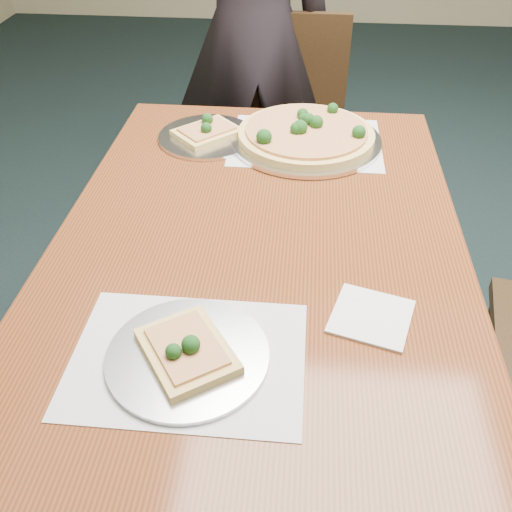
# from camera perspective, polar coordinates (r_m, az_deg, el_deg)

# --- Properties ---
(ground) EXTENTS (8.00, 8.00, 0.00)m
(ground) POSITION_cam_1_polar(r_m,az_deg,el_deg) (1.99, 11.55, -11.36)
(ground) COLOR black
(ground) RESTS_ON ground
(dining_table) EXTENTS (0.90, 1.50, 0.75)m
(dining_table) POSITION_cam_1_polar(r_m,az_deg,el_deg) (1.26, 0.00, -3.28)
(dining_table) COLOR #5A2712
(dining_table) RESTS_ON ground
(chair_far) EXTENTS (0.42, 0.42, 0.91)m
(chair_far) POSITION_cam_1_polar(r_m,az_deg,el_deg) (2.29, 3.40, 12.87)
(chair_far) COLOR black
(chair_far) RESTS_ON ground
(diner) EXTENTS (0.68, 0.51, 1.68)m
(diner) POSITION_cam_1_polar(r_m,az_deg,el_deg) (2.26, -0.44, 21.46)
(diner) COLOR black
(diner) RESTS_ON ground
(placemat_main) EXTENTS (0.42, 0.32, 0.00)m
(placemat_main) POSITION_cam_1_polar(r_m,az_deg,el_deg) (1.65, 4.99, 11.28)
(placemat_main) COLOR white
(placemat_main) RESTS_ON dining_table
(placemat_near) EXTENTS (0.40, 0.30, 0.00)m
(placemat_near) POSITION_cam_1_polar(r_m,az_deg,el_deg) (1.00, -6.83, -10.11)
(placemat_near) COLOR white
(placemat_near) RESTS_ON dining_table
(pizza_pan) EXTENTS (0.42, 0.42, 0.07)m
(pizza_pan) POSITION_cam_1_polar(r_m,az_deg,el_deg) (1.64, 5.03, 11.96)
(pizza_pan) COLOR silver
(pizza_pan) RESTS_ON dining_table
(slice_plate_near) EXTENTS (0.28, 0.28, 0.06)m
(slice_plate_near) POSITION_cam_1_polar(r_m,az_deg,el_deg) (0.99, -6.89, -9.64)
(slice_plate_near) COLOR silver
(slice_plate_near) RESTS_ON dining_table
(slice_plate_far) EXTENTS (0.28, 0.28, 0.06)m
(slice_plate_far) POSITION_cam_1_polar(r_m,az_deg,el_deg) (1.67, -4.89, 12.04)
(slice_plate_far) COLOR silver
(slice_plate_far) RESTS_ON dining_table
(napkin) EXTENTS (0.17, 0.17, 0.01)m
(napkin) POSITION_cam_1_polar(r_m,az_deg,el_deg) (1.08, 11.45, -5.95)
(napkin) COLOR white
(napkin) RESTS_ON dining_table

